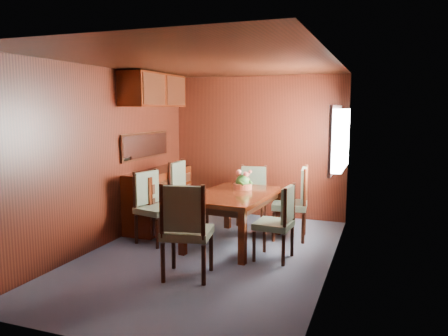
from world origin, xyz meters
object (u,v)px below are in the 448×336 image
at_px(dining_table, 234,200).
at_px(flower_centerpiece, 243,180).
at_px(chair_right_near, 279,218).
at_px(sideboard, 159,199).
at_px(chair_left_near, 152,202).
at_px(chair_head, 186,226).

distance_m(dining_table, flower_centerpiece, 0.41).
bearing_deg(dining_table, chair_right_near, -25.01).
bearing_deg(flower_centerpiece, dining_table, -92.74).
relative_size(sideboard, flower_centerpiece, 4.89).
distance_m(dining_table, chair_left_near, 1.14).
height_order(sideboard, dining_table, sideboard).
height_order(chair_left_near, chair_right_near, chair_left_near).
bearing_deg(sideboard, flower_centerpiece, -4.09).
bearing_deg(chair_right_near, sideboard, 72.30).
bearing_deg(chair_head, sideboard, 114.82).
bearing_deg(flower_centerpiece, chair_head, -93.22).
distance_m(chair_right_near, chair_head, 1.26).
bearing_deg(chair_head, chair_right_near, 38.73).
height_order(sideboard, chair_right_near, chair_right_near).
bearing_deg(dining_table, chair_head, -88.78).
height_order(sideboard, chair_head, chair_head).
bearing_deg(sideboard, chair_left_near, -67.79).
xyz_separation_m(sideboard, chair_head, (1.32, -1.81, 0.15)).
height_order(chair_head, flower_centerpiece, chair_head).
distance_m(chair_left_near, chair_right_near, 1.84).
bearing_deg(chair_left_near, sideboard, -143.29).
xyz_separation_m(dining_table, chair_right_near, (0.73, -0.41, -0.09)).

